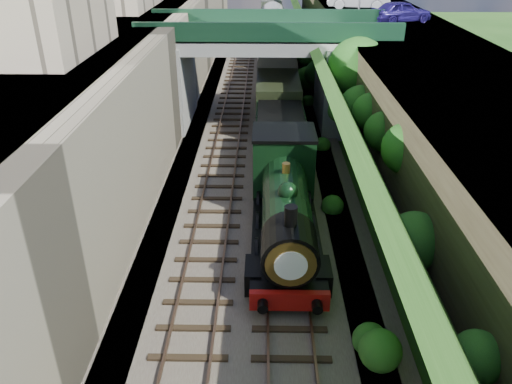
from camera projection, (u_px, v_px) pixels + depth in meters
trackbed at (259, 144)px, 31.40m from camera, size 10.00×90.00×0.20m
retaining_wall at (168, 90)px, 29.91m from camera, size 1.00×90.00×7.00m
street_plateau_left at (110, 90)px, 29.96m from camera, size 6.00×90.00×7.00m
street_plateau_right at (418, 98)px, 29.85m from camera, size 8.00×90.00×6.25m
embankment_slope at (348, 117)px, 27.83m from camera, size 4.14×90.00×6.36m
track_left at (227, 141)px, 31.36m from camera, size 2.50×90.00×0.20m
track_right at (278, 142)px, 31.31m from camera, size 2.50×90.00×0.20m
road_bridge at (274, 65)px, 33.09m from camera, size 16.00×6.40×7.25m
building_near at (44, 6)px, 22.10m from camera, size 4.00×8.00×4.00m
tree at (359, 70)px, 29.64m from camera, size 3.60×3.80×6.60m
car_blue at (401, 11)px, 35.00m from camera, size 4.67×3.20×1.48m
locomotive at (285, 205)px, 20.66m from camera, size 3.10×10.22×3.83m
tender at (280, 144)px, 27.32m from camera, size 2.70×6.00×3.05m
coach_front at (276, 77)px, 38.29m from camera, size 2.90×18.00×3.70m
coach_middle at (273, 33)px, 54.96m from camera, size 2.90×18.00×3.70m
coach_rear at (271, 10)px, 71.63m from camera, size 2.90×18.00×3.70m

